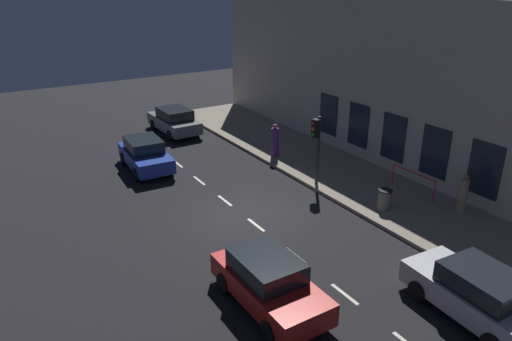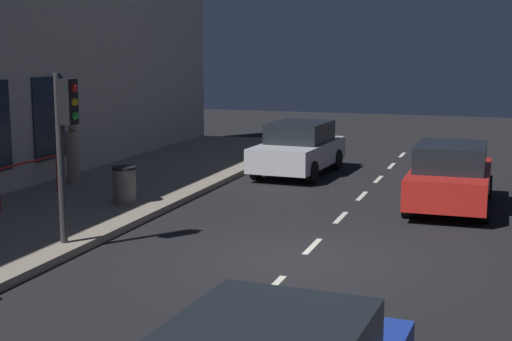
% 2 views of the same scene
% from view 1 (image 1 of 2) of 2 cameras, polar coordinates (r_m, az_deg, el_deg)
% --- Properties ---
extents(ground_plane, '(60.00, 60.00, 0.00)m').
position_cam_1_polar(ground_plane, '(19.60, -1.54, -5.38)').
color(ground_plane, black).
extents(sidewalk, '(4.50, 32.00, 0.15)m').
position_cam_1_polar(sidewalk, '(23.04, 11.99, -1.30)').
color(sidewalk, gray).
rests_on(sidewalk, ground).
extents(building_facade, '(0.65, 32.00, 8.32)m').
position_cam_1_polar(building_facade, '(23.60, 17.36, 9.17)').
color(building_facade, beige).
rests_on(building_facade, ground).
extents(lane_centre_line, '(0.12, 27.20, 0.01)m').
position_cam_1_polar(lane_centre_line, '(18.84, 0.01, -6.57)').
color(lane_centre_line, beige).
rests_on(lane_centre_line, ground).
extents(traffic_light, '(0.48, 0.32, 3.21)m').
position_cam_1_polar(traffic_light, '(21.54, 7.30, 3.88)').
color(traffic_light, '#2D2D30').
rests_on(traffic_light, sidewalk).
extents(parked_car_0, '(2.05, 4.08, 1.58)m').
position_cam_1_polar(parked_car_0, '(24.59, -13.20, 1.91)').
color(parked_car_0, '#1E389E').
rests_on(parked_car_0, ground).
extents(parked_car_1, '(1.90, 4.12, 1.58)m').
position_cam_1_polar(parked_car_1, '(14.29, 1.53, -13.26)').
color(parked_car_1, red).
rests_on(parked_car_1, ground).
extents(parked_car_2, '(2.11, 4.22, 1.58)m').
position_cam_1_polar(parked_car_2, '(15.19, 25.12, -13.26)').
color(parked_car_2, '#B7B7BC').
rests_on(parked_car_2, ground).
extents(parked_car_3, '(2.03, 4.37, 1.58)m').
position_cam_1_polar(parked_car_3, '(30.16, -9.81, 5.95)').
color(parked_car_3, slate).
rests_on(parked_car_3, ground).
extents(pedestrian_0, '(0.47, 0.47, 1.64)m').
position_cam_1_polar(pedestrian_0, '(21.01, 23.67, -2.66)').
color(pedestrian_0, gray).
rests_on(pedestrian_0, sidewalk).
extents(pedestrian_1, '(0.58, 0.58, 1.79)m').
position_cam_1_polar(pedestrian_1, '(25.30, 2.30, 3.51)').
color(pedestrian_1, '#5B2D70').
rests_on(pedestrian_1, sidewalk).
extents(trash_bin, '(0.58, 0.58, 0.87)m').
position_cam_1_polar(trash_bin, '(20.27, 15.23, -3.38)').
color(trash_bin, slate).
rests_on(trash_bin, sidewalk).
extents(red_railing, '(0.05, 2.37, 0.97)m').
position_cam_1_polar(red_railing, '(22.07, 18.43, -0.77)').
color(red_railing, red).
rests_on(red_railing, sidewalk).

